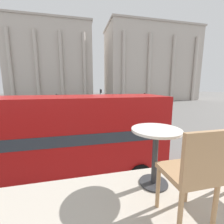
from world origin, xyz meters
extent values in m
cylinder|color=black|center=(2.67, 6.19, 0.51)|extent=(1.01, 0.22, 1.01)
cylinder|color=black|center=(2.67, 3.69, 0.51)|extent=(1.01, 0.22, 1.01)
cube|color=#B71414|center=(-1.31, 4.94, 1.31)|extent=(10.75, 2.51, 1.61)
cube|color=#2D3842|center=(-1.31, 4.94, 2.34)|extent=(10.54, 2.53, 0.45)
cube|color=#B71414|center=(-1.31, 4.94, 3.26)|extent=(10.75, 2.51, 1.39)
cylinder|color=#2D2D30|center=(0.99, -0.35, 3.17)|extent=(0.36, 0.36, 0.02)
cylinder|color=#2D2D30|center=(0.99, -0.35, 3.52)|extent=(0.07, 0.07, 0.68)
cylinder|color=silver|center=(0.99, -0.35, 3.87)|extent=(0.60, 0.60, 0.03)
cylinder|color=#A87F56|center=(0.84, -0.70, 3.38)|extent=(0.04, 0.04, 0.44)
cylinder|color=#A87F56|center=(1.18, -0.70, 3.38)|extent=(0.04, 0.04, 0.44)
cylinder|color=#A87F56|center=(0.84, -1.04, 3.38)|extent=(0.04, 0.04, 0.44)
cylinder|color=#A87F56|center=(1.18, -1.04, 3.38)|extent=(0.04, 0.04, 0.44)
cube|color=#A87F56|center=(1.01, -0.87, 3.62)|extent=(0.40, 0.40, 0.05)
cube|color=#A87F56|center=(1.01, -1.05, 3.86)|extent=(0.40, 0.04, 0.42)
cylinder|color=#A87F56|center=(1.70, -0.64, 3.38)|extent=(0.04, 0.04, 0.44)
cube|color=#BCB2A8|center=(-6.75, 49.63, 10.84)|extent=(22.83, 15.79, 21.67)
cube|color=#ADA399|center=(-6.75, 49.63, 21.92)|extent=(23.43, 16.39, 0.50)
cylinder|color=#BCB2A8|center=(-15.88, 41.29, 9.21)|extent=(0.90, 0.90, 18.42)
cylinder|color=#BCB2A8|center=(-9.79, 41.29, 9.21)|extent=(0.90, 0.90, 18.42)
cylinder|color=#BCB2A8|center=(-3.70, 41.29, 9.21)|extent=(0.90, 0.90, 18.42)
cylinder|color=#BCB2A8|center=(2.39, 41.29, 9.21)|extent=(0.90, 0.90, 18.42)
cube|color=#BCB2A8|center=(23.70, 44.76, 10.88)|extent=(27.98, 13.19, 21.76)
cube|color=#ADA399|center=(23.70, 44.76, 22.01)|extent=(28.58, 13.79, 0.50)
cylinder|color=#BCB2A8|center=(12.51, 37.72, 9.25)|extent=(0.90, 0.90, 18.50)
cylinder|color=#BCB2A8|center=(19.97, 37.72, 9.25)|extent=(0.90, 0.90, 18.50)
cylinder|color=#BCB2A8|center=(27.43, 37.72, 9.25)|extent=(0.90, 0.90, 18.50)
cylinder|color=#BCB2A8|center=(34.89, 37.72, 9.25)|extent=(0.90, 0.90, 18.50)
cylinder|color=black|center=(5.92, 10.43, 1.89)|extent=(0.12, 0.12, 3.78)
cube|color=black|center=(6.10, 10.43, 3.33)|extent=(0.20, 0.24, 0.70)
sphere|color=green|center=(6.21, 10.43, 3.48)|extent=(0.14, 0.14, 0.14)
cylinder|color=black|center=(-2.53, 18.45, 1.70)|extent=(0.12, 0.12, 3.41)
cube|color=black|center=(-2.35, 18.45, 2.96)|extent=(0.20, 0.24, 0.70)
sphere|color=green|center=(-2.24, 18.45, 3.11)|extent=(0.14, 0.14, 0.14)
cylinder|color=black|center=(4.44, 26.85, 1.93)|extent=(0.12, 0.12, 3.87)
cube|color=black|center=(4.62, 26.85, 3.42)|extent=(0.20, 0.24, 0.70)
sphere|color=red|center=(4.73, 26.85, 3.57)|extent=(0.14, 0.14, 0.14)
cylinder|color=#282B33|center=(8.83, 23.11, 0.40)|extent=(0.14, 0.14, 0.81)
cylinder|color=#282B33|center=(9.01, 23.11, 0.40)|extent=(0.14, 0.14, 0.81)
cylinder|color=silver|center=(8.92, 23.11, 1.13)|extent=(0.32, 0.32, 0.64)
sphere|color=tan|center=(8.92, 23.11, 1.56)|extent=(0.22, 0.22, 0.22)
cylinder|color=#282B33|center=(5.82, 26.29, 0.40)|extent=(0.14, 0.14, 0.80)
cylinder|color=#282B33|center=(6.00, 26.29, 0.40)|extent=(0.14, 0.14, 0.80)
cylinder|color=slate|center=(5.91, 26.29, 1.11)|extent=(0.32, 0.32, 0.63)
sphere|color=tan|center=(5.91, 26.29, 1.54)|extent=(0.22, 0.22, 0.22)
camera|label=1|loc=(0.08, -1.93, 4.40)|focal=24.00mm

